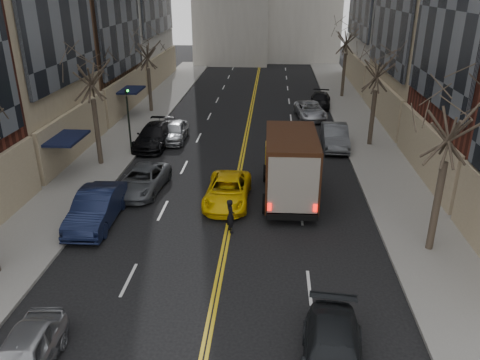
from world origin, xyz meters
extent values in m
cube|color=slate|center=(-9.00, 27.00, 0.07)|extent=(4.00, 66.00, 0.15)
cube|color=slate|center=(9.00, 27.00, 0.07)|extent=(4.00, 66.00, 0.15)
cube|color=black|center=(-10.00, 18.00, 2.40)|extent=(2.00, 3.00, 0.15)
cube|color=black|center=(-10.90, 18.00, 1.35)|extent=(0.20, 3.00, 2.50)
cube|color=black|center=(-10.00, 31.00, 2.40)|extent=(2.00, 3.00, 0.15)
cube|color=black|center=(-10.90, 31.00, 1.35)|extent=(0.20, 3.00, 2.50)
cylinder|color=#382D23|center=(-8.80, 20.00, 2.17)|extent=(0.30, 0.30, 4.05)
cylinder|color=#382D23|center=(-8.80, 33.00, 1.99)|extent=(0.30, 0.30, 3.69)
cylinder|color=#382D23|center=(8.80, 11.00, 2.13)|extent=(0.30, 0.30, 3.96)
cylinder|color=#382D23|center=(8.80, 25.00, 2.04)|extent=(0.30, 0.30, 3.78)
cylinder|color=#382D23|center=(8.80, 40.00, 2.22)|extent=(0.30, 0.30, 4.14)
cylinder|color=black|center=(-7.40, 22.00, 2.05)|extent=(0.12, 0.12, 3.80)
imported|color=black|center=(-7.40, 22.00, 4.40)|extent=(0.15, 0.18, 0.90)
sphere|color=#0CE526|center=(-7.25, 21.90, 4.35)|extent=(0.14, 0.14, 0.14)
cube|color=black|center=(2.92, 15.93, 0.58)|extent=(2.42, 6.81, 0.32)
cube|color=black|center=(2.88, 18.42, 1.64)|extent=(2.51, 1.83, 2.22)
cube|color=black|center=(2.92, 15.35, 2.12)|extent=(2.61, 5.22, 3.18)
cube|color=black|center=(2.96, 12.67, 0.58)|extent=(2.44, 0.22, 0.32)
cube|color=red|center=(1.90, 12.64, 1.06)|extent=(0.19, 0.07, 0.37)
cube|color=red|center=(4.02, 12.67, 1.06)|extent=(0.19, 0.07, 0.37)
cube|color=gold|center=(1.63, 15.39, 2.75)|extent=(0.06, 0.95, 0.95)
cube|color=gold|center=(4.21, 15.42, 2.75)|extent=(0.06, 0.95, 0.95)
cylinder|color=black|center=(1.64, 18.14, 0.51)|extent=(0.31, 1.02, 1.02)
cylinder|color=black|center=(4.13, 18.18, 0.51)|extent=(0.31, 1.02, 1.02)
cylinder|color=black|center=(1.69, 14.12, 0.51)|extent=(0.31, 1.02, 1.02)
cylinder|color=black|center=(4.19, 14.15, 0.51)|extent=(0.31, 1.02, 1.02)
imported|color=black|center=(3.86, 3.77, 0.66)|extent=(2.27, 4.69, 1.31)
cube|color=black|center=(3.86, 4.43, 1.17)|extent=(0.13, 0.04, 0.09)
cube|color=blue|center=(3.86, 4.40, 1.17)|extent=(0.10, 0.01, 0.06)
imported|color=yellow|center=(-0.30, 15.17, 0.67)|extent=(2.32, 4.85, 1.33)
imported|color=black|center=(0.13, 12.09, 0.82)|extent=(0.59, 0.70, 1.63)
imported|color=#9FA1A6|center=(-5.10, 3.09, 0.67)|extent=(1.88, 4.05, 1.34)
imported|color=black|center=(-6.30, 12.46, 0.81)|extent=(1.84, 4.99, 1.63)
imported|color=#515459|center=(-5.10, 16.30, 0.65)|extent=(2.55, 4.82, 1.29)
imported|color=black|center=(-6.30, 23.94, 0.76)|extent=(2.32, 5.29, 1.51)
imported|color=#A8ABAF|center=(-5.10, 25.19, 0.71)|extent=(1.68, 4.16, 1.42)
imported|color=#4A4D52|center=(6.30, 24.57, 0.79)|extent=(1.77, 4.82, 1.58)
imported|color=#B3B5BB|center=(5.10, 32.08, 0.67)|extent=(2.81, 5.08, 1.35)
imported|color=black|center=(6.30, 35.93, 0.64)|extent=(2.25, 4.56, 1.27)
camera|label=1|loc=(1.91, -6.89, 10.73)|focal=35.00mm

